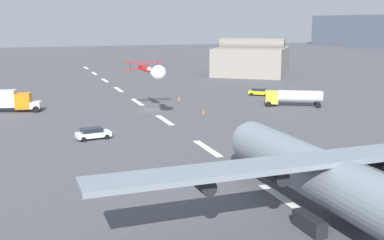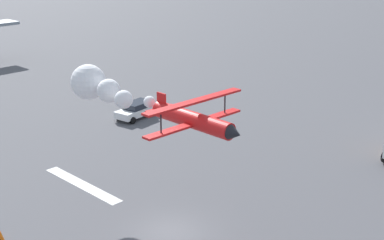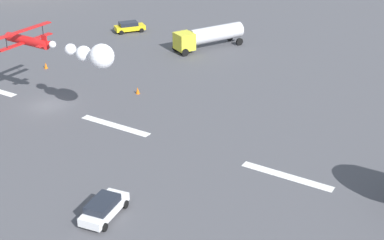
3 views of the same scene
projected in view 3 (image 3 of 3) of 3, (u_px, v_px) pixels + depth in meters
name	position (u px, v px, depth m)	size (l,w,h in m)	color
ground_plane	(48.00, 106.00, 59.39)	(440.00, 440.00, 0.00)	#4C4C51
runway_stripe_5	(115.00, 126.00, 55.17)	(8.00, 0.90, 0.01)	white
runway_stripe_6	(287.00, 176.00, 46.72)	(8.00, 0.90, 0.01)	white
stunt_biplane_red	(76.00, 51.00, 53.21)	(14.50, 6.87, 2.34)	red
fuel_tanker_truck	(208.00, 36.00, 75.59)	(6.90, 9.97, 2.90)	yellow
followme_car_yellow	(104.00, 208.00, 41.27)	(2.55, 4.63, 1.52)	white
airport_staff_sedan	(129.00, 27.00, 82.64)	(4.08, 4.56, 1.52)	yellow
traffic_cone_near	(46.00, 66.00, 69.20)	(0.44, 0.44, 0.75)	orange
traffic_cone_far	(138.00, 91.00, 62.12)	(0.44, 0.44, 0.75)	orange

